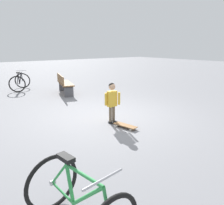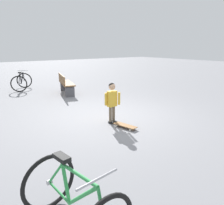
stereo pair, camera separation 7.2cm
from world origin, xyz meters
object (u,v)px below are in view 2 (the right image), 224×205
(street_bench, at_px, (66,84))
(bicycle_near, at_px, (73,201))
(child_person, at_px, (112,98))
(skateboard, at_px, (125,126))
(bicycle_mid, at_px, (22,82))

(street_bench, bearing_deg, bicycle_near, 65.94)
(child_person, relative_size, street_bench, 0.64)
(child_person, relative_size, skateboard, 1.64)
(child_person, relative_size, bicycle_near, 0.92)
(child_person, relative_size, bicycle_mid, 0.83)
(skateboard, relative_size, street_bench, 0.39)
(bicycle_near, bearing_deg, child_person, -132.79)
(bicycle_near, bearing_deg, street_bench, -114.06)
(skateboard, height_order, bicycle_near, bicycle_near)
(child_person, xyz_separation_m, skateboard, (-0.04, 0.49, -0.60))
(child_person, distance_m, street_bench, 4.18)
(skateboard, distance_m, bicycle_mid, 6.60)
(street_bench, bearing_deg, child_person, 81.70)
(skateboard, xyz_separation_m, bicycle_near, (2.44, 2.10, 0.32))
(bicycle_mid, relative_size, street_bench, 0.77)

